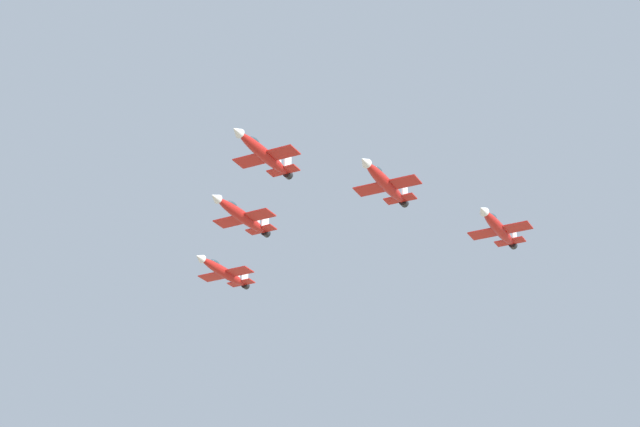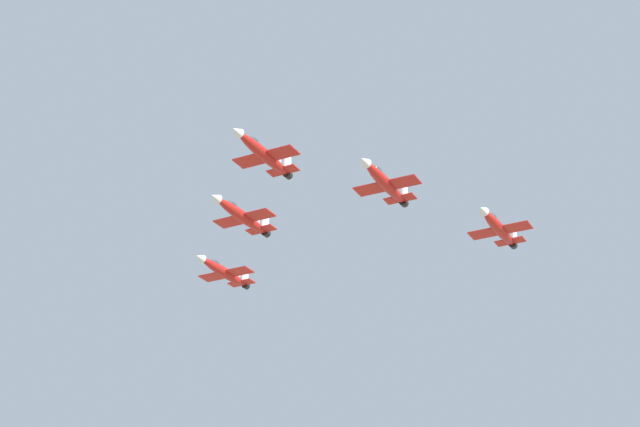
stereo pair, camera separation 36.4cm
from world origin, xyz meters
name	(u,v)px [view 1 (the left image)]	position (x,y,z in m)	size (l,w,h in m)	color
jet_lead	(264,154)	(24.28, 19.18, 90.91)	(16.20, 10.65, 3.56)	red
jet_left_wingman	(385,183)	(43.56, 12.73, 89.97)	(16.70, 11.03, 3.69)	red
jet_right_wingman	(242,216)	(33.75, 37.17, 89.88)	(16.93, 11.09, 3.70)	red
jet_left_outer	(499,228)	(62.84, 6.29, 85.68)	(16.23, 10.66, 3.56)	red
jet_right_outer	(224,272)	(43.22, 55.15, 87.73)	(16.48, 10.80, 3.61)	red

